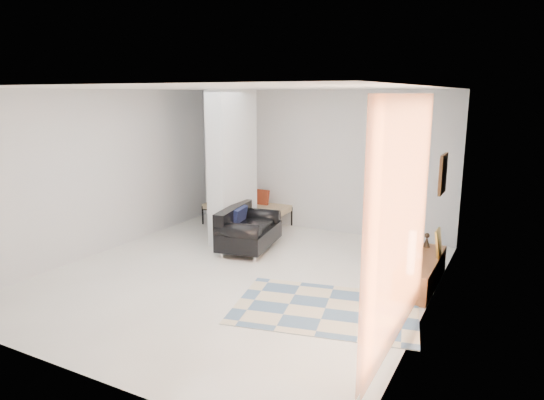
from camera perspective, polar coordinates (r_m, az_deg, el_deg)
The scene contains 17 objects.
floor at distance 7.51m, azimuth -3.90°, elevation -8.90°, with size 6.00×6.00×0.00m, color silver.
ceiling at distance 7.00m, azimuth -4.24°, elevation 13.00°, with size 6.00×6.00×0.00m, color white.
wall_back at distance 9.76m, azimuth 5.28°, elevation 4.56°, with size 6.00×6.00×0.00m, color silver.
wall_front at distance 4.91m, azimuth -22.91°, elevation -4.24°, with size 6.00×6.00×0.00m, color silver.
wall_left at distance 8.87m, azimuth -19.37°, elevation 3.11°, with size 6.00×6.00×0.00m, color silver.
wall_right at distance 6.15m, azimuth 18.26°, elevation -0.64°, with size 6.00×6.00×0.00m, color silver.
partition_column at distance 9.03m, azimuth -4.65°, elevation 3.94°, with size 0.35×1.20×2.80m, color silver.
hallway_door at distance 10.76m, azimuth -5.24°, elevation 3.24°, with size 0.85×0.06×2.04m, color white.
curtain at distance 5.06m, azimuth 15.15°, elevation -2.61°, with size 2.55×2.55×0.00m, color #FF8343.
wall_art at distance 7.03m, azimuth 19.48°, elevation 2.91°, with size 0.04×0.45×0.55m, color #3C2310.
media_console at distance 7.42m, azimuth 17.15°, elevation -8.00°, with size 0.45×1.59×0.80m.
loveseat at distance 8.64m, azimuth -3.02°, elevation -3.46°, with size 1.01×1.48×0.76m.
daybed at distance 10.24m, azimuth -3.03°, elevation -0.64°, with size 1.81×0.83×0.77m.
area_rug at distance 6.45m, azimuth 6.29°, elevation -12.58°, with size 2.33×1.55×0.01m, color beige.
cylinder_lamp at distance 6.63m, azimuth 16.09°, elevation -5.97°, with size 0.11×0.11×0.58m, color silver.
bronze_figurine at distance 7.89m, azimuth 17.75°, elevation -4.51°, with size 0.11×0.11×0.22m, color black, non-canonical shape.
vase at distance 7.20m, azimuth 16.66°, elevation -6.23°, with size 0.17×0.17×0.17m, color silver.
Camera 1 is at (3.70, -5.93, 2.72)m, focal length 32.00 mm.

